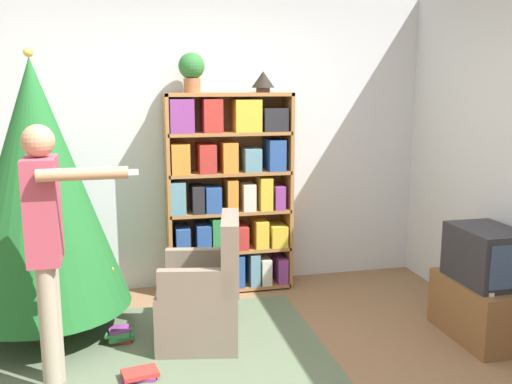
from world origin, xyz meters
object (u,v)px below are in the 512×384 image
at_px(television, 486,255).
at_px(table_lamp, 263,80).
at_px(armchair, 204,299).
at_px(standing_person, 47,238).
at_px(christmas_tree, 38,187).
at_px(potted_plant, 192,70).
at_px(bookshelf, 228,194).

relative_size(television, table_lamp, 2.74).
distance_m(armchair, standing_person, 1.23).
bearing_deg(armchair, christmas_tree, -98.98).
height_order(christmas_tree, table_lamp, christmas_tree).
bearing_deg(standing_person, table_lamp, 130.62).
bearing_deg(potted_plant, television, -36.60).
height_order(television, table_lamp, table_lamp).
height_order(armchair, table_lamp, table_lamp).
distance_m(bookshelf, television, 2.15).
xyz_separation_m(armchair, potted_plant, (0.07, 1.03, 1.61)).
height_order(christmas_tree, standing_person, christmas_tree).
distance_m(television, armchair, 2.03).
bearing_deg(potted_plant, christmas_tree, -152.10).
relative_size(bookshelf, potted_plant, 5.31).
distance_m(christmas_tree, armchair, 1.42).
xyz_separation_m(bookshelf, table_lamp, (0.32, 0.01, 0.97)).
distance_m(television, standing_person, 2.96).
relative_size(christmas_tree, armchair, 2.25).
bearing_deg(potted_plant, table_lamp, -0.00).
bearing_deg(television, christmas_tree, 165.64).
relative_size(bookshelf, christmas_tree, 0.84).
relative_size(christmas_tree, standing_person, 1.29).
xyz_separation_m(television, table_lamp, (-1.29, 1.41, 1.23)).
bearing_deg(table_lamp, christmas_tree, -160.78).
xyz_separation_m(armchair, standing_person, (-0.97, -0.44, 0.63)).
relative_size(television, potted_plant, 1.67).
distance_m(television, potted_plant, 2.71).
height_order(armchair, potted_plant, potted_plant).
bearing_deg(table_lamp, standing_person, -138.30).
xyz_separation_m(television, armchair, (-1.97, 0.38, -0.30)).
height_order(television, christmas_tree, christmas_tree).
distance_m(bookshelf, standing_person, 1.97).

